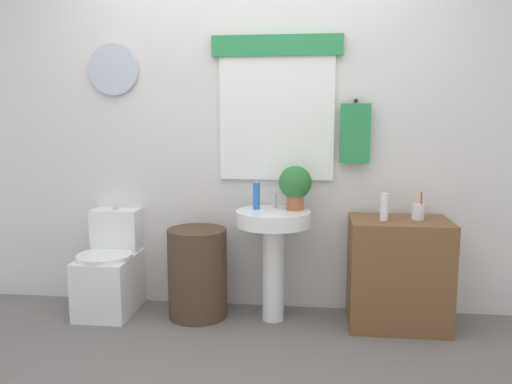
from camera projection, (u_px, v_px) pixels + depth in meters
The scene contains 11 objects.
ground_plane at pixel (224, 380), 2.70m from camera, with size 8.00×8.00×0.00m, color slate.
back_wall at pixel (251, 126), 3.63m from camera, with size 4.40×0.18×2.60m.
toilet at pixel (111, 272), 3.63m from camera, with size 0.38×0.51×0.73m.
laundry_hamper at pixel (197, 273), 3.53m from camera, with size 0.41×0.41×0.62m, color #4C3828.
pedestal_sink at pixel (273, 239), 3.43m from camera, with size 0.50×0.50×0.75m.
faucet at pixel (275, 200), 3.51m from camera, with size 0.03×0.03×0.10m, color silver.
wooden_cabinet at pixel (398, 273), 3.37m from camera, with size 0.64×0.44×0.71m, color brown.
soap_bottle at pixel (256, 196), 3.45m from camera, with size 0.05×0.05×0.18m, color #2D6BB7.
potted_plant at pixel (295, 184), 3.42m from camera, with size 0.22×0.22×0.30m.
lotion_bottle at pixel (384, 207), 3.28m from camera, with size 0.05×0.05×0.18m, color white.
toothbrush_cup at pixel (418, 211), 3.31m from camera, with size 0.08×0.08×0.19m.
Camera 1 is at (0.46, -2.49, 1.38)m, focal length 35.99 mm.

